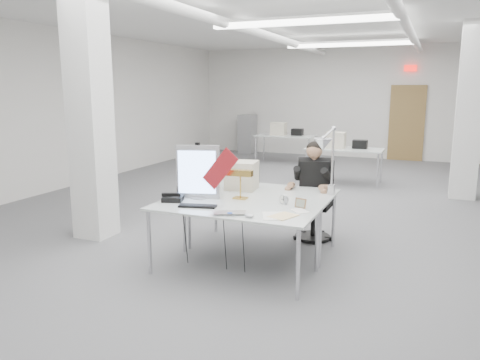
{
  "coord_description": "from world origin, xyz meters",
  "views": [
    {
      "loc": [
        1.96,
        -7.01,
        2.03
      ],
      "look_at": [
        -0.13,
        -2.0,
        0.95
      ],
      "focal_mm": 35.0,
      "sensor_mm": 36.0,
      "label": 1
    }
  ],
  "objects_px": {
    "desk_main": "(234,208)",
    "beige_monitor": "(242,175)",
    "bankers_lamp": "(240,186)",
    "laptop": "(230,214)",
    "monitor": "(198,172)",
    "office_chair": "(314,200)",
    "architect_lamp": "(328,157)",
    "seated_person": "(314,175)",
    "desk_phone": "(173,199)"
  },
  "relations": [
    {
      "from": "desk_main",
      "to": "office_chair",
      "type": "bearing_deg",
      "value": 70.85
    },
    {
      "from": "office_chair",
      "to": "beige_monitor",
      "type": "height_order",
      "value": "beige_monitor"
    },
    {
      "from": "seated_person",
      "to": "monitor",
      "type": "distance_m",
      "value": 1.63
    },
    {
      "from": "seated_person",
      "to": "bankers_lamp",
      "type": "xyz_separation_m",
      "value": [
        -0.6,
        -1.07,
        0.01
      ]
    },
    {
      "from": "desk_main",
      "to": "seated_person",
      "type": "bearing_deg",
      "value": 70.24
    },
    {
      "from": "office_chair",
      "to": "desk_phone",
      "type": "xyz_separation_m",
      "value": [
        -1.27,
        -1.52,
        0.23
      ]
    },
    {
      "from": "office_chair",
      "to": "bankers_lamp",
      "type": "bearing_deg",
      "value": -133.9
    },
    {
      "from": "bankers_lamp",
      "to": "beige_monitor",
      "type": "relative_size",
      "value": 0.82
    },
    {
      "from": "seated_person",
      "to": "monitor",
      "type": "bearing_deg",
      "value": -146.74
    },
    {
      "from": "architect_lamp",
      "to": "bankers_lamp",
      "type": "bearing_deg",
      "value": -140.25
    },
    {
      "from": "laptop",
      "to": "architect_lamp",
      "type": "relative_size",
      "value": 0.35
    },
    {
      "from": "desk_main",
      "to": "beige_monitor",
      "type": "height_order",
      "value": "beige_monitor"
    },
    {
      "from": "monitor",
      "to": "laptop",
      "type": "xyz_separation_m",
      "value": [
        0.65,
        -0.56,
        -0.3
      ]
    },
    {
      "from": "laptop",
      "to": "desk_phone",
      "type": "distance_m",
      "value": 0.91
    },
    {
      "from": "laptop",
      "to": "bankers_lamp",
      "type": "height_order",
      "value": "bankers_lamp"
    },
    {
      "from": "desk_phone",
      "to": "beige_monitor",
      "type": "xyz_separation_m",
      "value": [
        0.48,
        0.91,
        0.15
      ]
    },
    {
      "from": "monitor",
      "to": "bankers_lamp",
      "type": "height_order",
      "value": "monitor"
    },
    {
      "from": "office_chair",
      "to": "beige_monitor",
      "type": "distance_m",
      "value": 1.07
    },
    {
      "from": "monitor",
      "to": "laptop",
      "type": "relative_size",
      "value": 1.83
    },
    {
      "from": "seated_person",
      "to": "desk_phone",
      "type": "relative_size",
      "value": 3.82
    },
    {
      "from": "seated_person",
      "to": "bankers_lamp",
      "type": "height_order",
      "value": "seated_person"
    },
    {
      "from": "laptop",
      "to": "desk_phone",
      "type": "xyz_separation_m",
      "value": [
        -0.85,
        0.32,
        0.01
      ]
    },
    {
      "from": "monitor",
      "to": "bankers_lamp",
      "type": "bearing_deg",
      "value": 1.22
    },
    {
      "from": "desk_main",
      "to": "office_chair",
      "type": "height_order",
      "value": "office_chair"
    },
    {
      "from": "office_chair",
      "to": "laptop",
      "type": "xyz_separation_m",
      "value": [
        -0.42,
        -1.84,
        0.22
      ]
    },
    {
      "from": "monitor",
      "to": "laptop",
      "type": "height_order",
      "value": "monitor"
    },
    {
      "from": "bankers_lamp",
      "to": "beige_monitor",
      "type": "xyz_separation_m",
      "value": [
        -0.19,
        0.51,
        0.02
      ]
    },
    {
      "from": "beige_monitor",
      "to": "architect_lamp",
      "type": "distance_m",
      "value": 1.17
    },
    {
      "from": "desk_phone",
      "to": "monitor",
      "type": "bearing_deg",
      "value": 32.94
    },
    {
      "from": "desk_main",
      "to": "office_chair",
      "type": "relative_size",
      "value": 1.64
    },
    {
      "from": "desk_phone",
      "to": "beige_monitor",
      "type": "relative_size",
      "value": 0.6
    },
    {
      "from": "beige_monitor",
      "to": "architect_lamp",
      "type": "relative_size",
      "value": 0.38
    },
    {
      "from": "desk_main",
      "to": "beige_monitor",
      "type": "relative_size",
      "value": 4.8
    },
    {
      "from": "bankers_lamp",
      "to": "architect_lamp",
      "type": "height_order",
      "value": "architect_lamp"
    },
    {
      "from": "bankers_lamp",
      "to": "desk_main",
      "type": "bearing_deg",
      "value": -81.55
    },
    {
      "from": "beige_monitor",
      "to": "bankers_lamp",
      "type": "bearing_deg",
      "value": -76.69
    },
    {
      "from": "office_chair",
      "to": "architect_lamp",
      "type": "height_order",
      "value": "architect_lamp"
    },
    {
      "from": "monitor",
      "to": "beige_monitor",
      "type": "height_order",
      "value": "monitor"
    },
    {
      "from": "monitor",
      "to": "desk_phone",
      "type": "height_order",
      "value": "monitor"
    },
    {
      "from": "bankers_lamp",
      "to": "desk_phone",
      "type": "distance_m",
      "value": 0.79
    },
    {
      "from": "laptop",
      "to": "bankers_lamp",
      "type": "relative_size",
      "value": 1.11
    },
    {
      "from": "bankers_lamp",
      "to": "office_chair",
      "type": "bearing_deg",
      "value": 58.29
    },
    {
      "from": "monitor",
      "to": "office_chair",
      "type": "bearing_deg",
      "value": 32.61
    },
    {
      "from": "desk_phone",
      "to": "architect_lamp",
      "type": "height_order",
      "value": "architect_lamp"
    },
    {
      "from": "desk_phone",
      "to": "desk_main",
      "type": "bearing_deg",
      "value": -16.32
    },
    {
      "from": "desk_main",
      "to": "monitor",
      "type": "bearing_deg",
      "value": 157.71
    },
    {
      "from": "office_chair",
      "to": "desk_phone",
      "type": "height_order",
      "value": "office_chair"
    },
    {
      "from": "office_chair",
      "to": "beige_monitor",
      "type": "relative_size",
      "value": 2.92
    },
    {
      "from": "desk_main",
      "to": "monitor",
      "type": "height_order",
      "value": "monitor"
    },
    {
      "from": "seated_person",
      "to": "beige_monitor",
      "type": "height_order",
      "value": "seated_person"
    }
  ]
}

